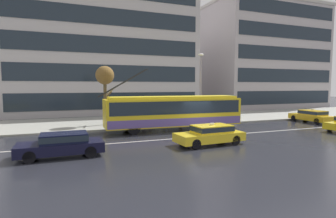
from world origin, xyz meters
TOP-DOWN VIEW (x-y plane):
  - ground_plane at (0.00, 0.00)m, footprint 160.00×160.00m
  - sidewalk_slab at (0.00, 9.06)m, footprint 80.00×10.00m
  - lane_centre_line at (0.00, -1.20)m, footprint 72.00×0.14m
  - trolleybus at (-1.56, 2.45)m, footprint 12.31×2.88m
  - taxi_oncoming_near at (-1.62, -3.78)m, footprint 4.58×2.05m
  - taxi_cross_traffic at (13.74, 1.77)m, footprint 1.93×4.52m
  - private_car_oncoming at (-10.59, -3.51)m, footprint 4.41×1.87m
  - bus_shelter at (-3.11, 5.77)m, footprint 3.86×1.60m
  - pedestrian_at_shelter at (-3.48, 5.21)m, footprint 0.44×0.44m
  - pedestrian_approaching_curb at (-2.48, 6.30)m, footprint 1.44×1.44m
  - pedestrian_walking_past at (-0.04, 4.50)m, footprint 0.50×0.50m
  - street_lamp at (2.43, 5.17)m, footprint 0.60×0.32m
  - street_tree_bare at (-6.75, 6.85)m, footprint 1.80×1.77m
  - office_tower_corner_left at (-4.78, 23.23)m, footprint 25.60×15.56m
  - office_tower_corner_right at (23.67, 22.84)m, footprint 20.65×15.51m

SIDE VIEW (x-z plane):
  - ground_plane at x=0.00m, z-range 0.00..0.00m
  - lane_centre_line at x=0.00m, z-range 0.00..0.01m
  - sidewalk_slab at x=0.00m, z-range 0.00..0.14m
  - private_car_oncoming at x=-10.59m, z-range 0.07..1.33m
  - taxi_oncoming_near at x=-1.62m, z-range 0.01..1.40m
  - taxi_cross_traffic at x=13.74m, z-range 0.01..1.40m
  - pedestrian_at_shelter at x=-3.48m, z-range 0.28..1.89m
  - pedestrian_walking_past at x=-0.04m, z-range 0.30..1.96m
  - trolleybus at x=-1.56m, z-range -1.00..4.21m
  - pedestrian_approaching_curb at x=-2.48m, z-range 0.80..2.82m
  - bus_shelter at x=-3.11m, z-range 0.77..3.40m
  - street_lamp at x=2.43m, z-range 0.75..7.61m
  - street_tree_bare at x=-6.75m, z-range 1.82..7.33m
  - office_tower_corner_left at x=-4.78m, z-range 0.01..17.91m
  - office_tower_corner_right at x=23.67m, z-range 0.01..18.09m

